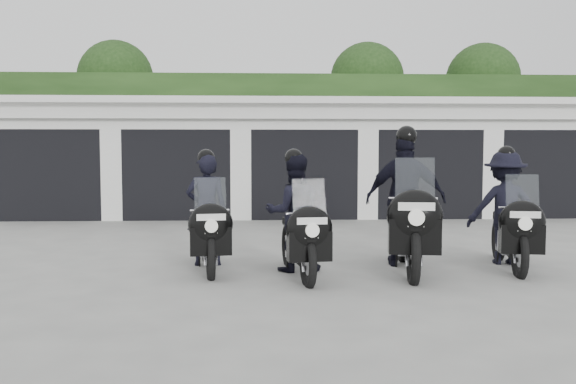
{
  "coord_description": "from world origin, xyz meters",
  "views": [
    {
      "loc": [
        -1.07,
        -9.34,
        1.72
      ],
      "look_at": [
        -0.64,
        0.21,
        1.05
      ],
      "focal_mm": 38.0,
      "sensor_mm": 36.0,
      "label": 1
    }
  ],
  "objects_px": {
    "police_bike_a": "(208,220)",
    "police_bike_d": "(507,213)",
    "police_bike_c": "(407,206)",
    "police_bike_b": "(296,220)"
  },
  "relations": [
    {
      "from": "police_bike_b",
      "to": "police_bike_d",
      "type": "height_order",
      "value": "police_bike_d"
    },
    {
      "from": "police_bike_b",
      "to": "police_bike_c",
      "type": "height_order",
      "value": "police_bike_c"
    },
    {
      "from": "police_bike_b",
      "to": "police_bike_c",
      "type": "xyz_separation_m",
      "value": [
        1.62,
        0.28,
        0.15
      ]
    },
    {
      "from": "police_bike_a",
      "to": "police_bike_b",
      "type": "bearing_deg",
      "value": -25.35
    },
    {
      "from": "police_bike_a",
      "to": "police_bike_d",
      "type": "relative_size",
      "value": 0.98
    },
    {
      "from": "police_bike_c",
      "to": "police_bike_d",
      "type": "bearing_deg",
      "value": 13.8
    },
    {
      "from": "police_bike_b",
      "to": "police_bike_d",
      "type": "distance_m",
      "value": 3.18
    },
    {
      "from": "police_bike_a",
      "to": "police_bike_d",
      "type": "height_order",
      "value": "police_bike_d"
    },
    {
      "from": "police_bike_c",
      "to": "police_bike_d",
      "type": "xyz_separation_m",
      "value": [
        1.53,
        0.15,
        -0.12
      ]
    },
    {
      "from": "police_bike_c",
      "to": "police_bike_d",
      "type": "distance_m",
      "value": 1.55
    }
  ]
}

